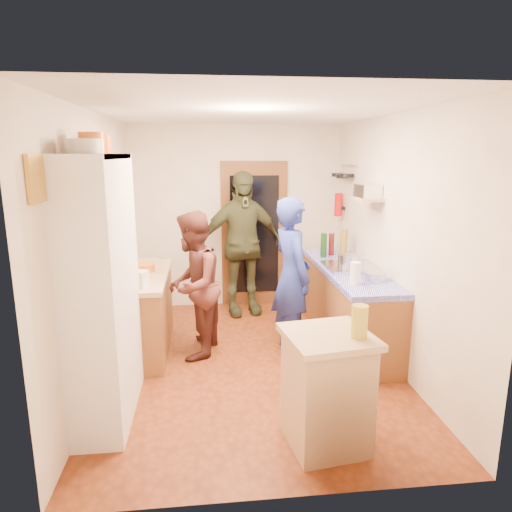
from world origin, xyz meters
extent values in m
cube|color=brown|center=(0.00, 0.00, -0.01)|extent=(3.00, 4.00, 0.02)
cube|color=silver|center=(0.00, 0.00, 2.61)|extent=(3.00, 4.00, 0.02)
cube|color=silver|center=(0.00, 2.01, 1.30)|extent=(3.00, 0.02, 2.60)
cube|color=silver|center=(0.00, -2.01, 1.30)|extent=(3.00, 0.02, 2.60)
cube|color=silver|center=(-1.51, 0.00, 1.30)|extent=(0.02, 4.00, 2.60)
cube|color=silver|center=(1.51, 0.00, 1.30)|extent=(0.02, 4.00, 2.60)
cube|color=brown|center=(0.25, 1.97, 1.05)|extent=(0.95, 0.06, 2.10)
cube|color=black|center=(0.25, 1.94, 1.05)|extent=(0.70, 0.02, 1.70)
cube|color=white|center=(-1.30, -0.80, 1.10)|extent=(0.40, 1.20, 2.20)
cube|color=white|center=(-1.30, -0.80, 2.18)|extent=(0.40, 1.14, 0.04)
cylinder|color=white|center=(-1.30, -1.06, 2.25)|extent=(0.25, 0.25, 0.10)
cylinder|color=orange|center=(-1.30, -0.79, 2.28)|extent=(0.20, 0.20, 0.16)
cylinder|color=orange|center=(-1.30, -0.46, 2.28)|extent=(0.17, 0.17, 0.15)
cube|color=brown|center=(-1.20, 0.45, 0.42)|extent=(0.60, 1.40, 0.85)
cube|color=tan|center=(-1.20, 0.45, 0.88)|extent=(0.64, 1.44, 0.05)
cube|color=white|center=(-1.15, -0.04, 0.98)|extent=(0.25, 0.21, 0.16)
cylinder|color=white|center=(-1.25, 0.22, 0.98)|extent=(0.16, 0.16, 0.16)
cylinder|color=orange|center=(-1.12, 0.57, 0.94)|extent=(0.20, 0.20, 0.08)
cube|color=tan|center=(-1.18, 1.04, 0.91)|extent=(0.34, 0.27, 0.02)
cube|color=brown|center=(1.20, 0.50, 0.42)|extent=(0.60, 2.20, 0.84)
cube|color=#0406BC|center=(1.20, 0.50, 0.87)|extent=(0.62, 2.22, 0.06)
cube|color=silver|center=(1.20, 0.43, 0.92)|extent=(0.55, 0.58, 0.04)
cylinder|color=silver|center=(1.15, 0.38, 1.01)|extent=(0.21, 0.21, 0.14)
cylinder|color=#143F14|center=(1.05, 1.07, 1.06)|extent=(0.09, 0.09, 0.31)
cylinder|color=#591419|center=(1.18, 1.17, 1.04)|extent=(0.08, 0.08, 0.29)
cylinder|color=olive|center=(1.31, 1.06, 1.08)|extent=(0.10, 0.10, 0.35)
cylinder|color=white|center=(1.05, -0.20, 1.02)|extent=(0.11, 0.11, 0.23)
cylinder|color=silver|center=(1.30, -0.08, 0.95)|extent=(0.28, 0.28, 0.09)
cube|color=tan|center=(0.43, -1.46, 0.43)|extent=(0.63, 0.63, 0.86)
cube|color=tan|center=(0.43, -1.46, 0.89)|extent=(0.71, 0.71, 0.05)
cube|color=white|center=(0.38, -1.42, 0.90)|extent=(0.39, 0.33, 0.02)
cylinder|color=#AD9E2D|center=(0.63, -1.55, 1.03)|extent=(0.14, 0.14, 0.24)
cylinder|color=silver|center=(1.46, 1.52, 2.05)|extent=(0.02, 0.65, 0.02)
cylinder|color=black|center=(1.40, 1.35, 1.92)|extent=(0.18, 0.18, 0.05)
cylinder|color=black|center=(1.40, 1.55, 1.90)|extent=(0.16, 0.16, 0.05)
cylinder|color=black|center=(1.40, 1.75, 1.91)|extent=(0.17, 0.17, 0.05)
cube|color=tan|center=(1.37, 0.45, 1.70)|extent=(0.26, 0.42, 0.03)
cube|color=silver|center=(1.37, 0.45, 1.79)|extent=(0.24, 0.31, 0.15)
cube|color=black|center=(1.47, 1.70, 1.45)|extent=(0.06, 0.10, 0.04)
cylinder|color=red|center=(1.41, 1.70, 1.50)|extent=(0.11, 0.11, 0.32)
cube|color=gold|center=(-1.48, -1.55, 2.05)|extent=(0.03, 0.25, 0.30)
imported|color=navy|center=(0.53, 0.26, 0.87)|extent=(0.56, 0.72, 1.75)
imported|color=#4E2520|center=(-0.56, 0.31, 0.81)|extent=(0.78, 0.91, 1.61)
imported|color=#393D23|center=(0.05, 1.59, 0.99)|extent=(1.23, 0.72, 1.98)
camera|label=1|loc=(-0.44, -4.53, 2.20)|focal=32.00mm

